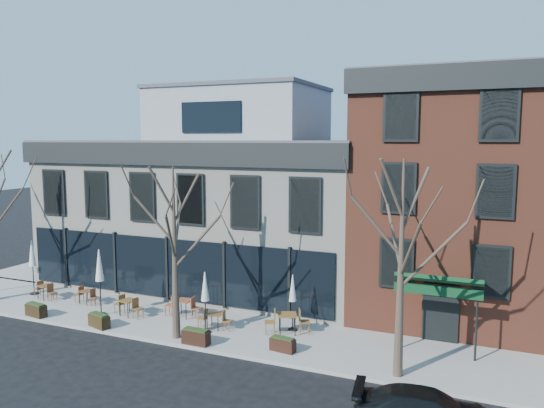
% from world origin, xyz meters
% --- Properties ---
extents(ground, '(120.00, 120.00, 0.00)m').
position_xyz_m(ground, '(0.00, 0.00, 0.00)').
color(ground, black).
rests_on(ground, ground).
extents(sidewalk_front, '(33.50, 4.70, 0.15)m').
position_xyz_m(sidewalk_front, '(3.25, -2.15, 0.07)').
color(sidewalk_front, gray).
rests_on(sidewalk_front, ground).
extents(sidewalk_side, '(4.50, 12.00, 0.15)m').
position_xyz_m(sidewalk_side, '(-11.25, 6.00, 0.07)').
color(sidewalk_side, gray).
rests_on(sidewalk_side, ground).
extents(corner_building, '(18.39, 10.39, 11.10)m').
position_xyz_m(corner_building, '(0.07, 5.07, 4.72)').
color(corner_building, beige).
rests_on(corner_building, ground).
extents(red_brick_building, '(8.20, 11.78, 11.18)m').
position_xyz_m(red_brick_building, '(13.00, 4.98, 5.64)').
color(red_brick_building, brown).
rests_on(red_brick_building, ground).
extents(tree_mid, '(3.50, 3.55, 7.04)m').
position_xyz_m(tree_mid, '(3.01, -3.90, 3.79)').
color(tree_mid, '#382B21').
rests_on(tree_mid, sidewalk_front).
extents(tree_right, '(3.72, 3.77, 7.48)m').
position_xyz_m(tree_right, '(12.01, -3.90, 4.02)').
color(tree_right, '#382B21').
rests_on(tree_right, sidewalk_front).
extents(cafe_set_0, '(1.68, 0.78, 0.86)m').
position_xyz_m(cafe_set_0, '(-6.14, -2.00, 0.59)').
color(cafe_set_0, brown).
rests_on(cafe_set_0, sidewalk_front).
extents(cafe_set_1, '(1.57, 0.69, 0.81)m').
position_xyz_m(cafe_set_1, '(-3.59, -1.82, 0.57)').
color(cafe_set_1, brown).
rests_on(cafe_set_1, sidewalk_front).
extents(cafe_set_2, '(1.77, 0.82, 0.91)m').
position_xyz_m(cafe_set_2, '(-0.56, -2.45, 0.62)').
color(cafe_set_2, brown).
rests_on(cafe_set_2, sidewalk_front).
extents(cafe_set_3, '(1.86, 0.78, 0.97)m').
position_xyz_m(cafe_set_3, '(1.87, -1.60, 0.65)').
color(cafe_set_3, brown).
rests_on(cafe_set_3, sidewalk_front).
extents(cafe_set_4, '(1.58, 0.69, 0.82)m').
position_xyz_m(cafe_set_4, '(3.96, -2.39, 0.57)').
color(cafe_set_4, brown).
rests_on(cafe_set_4, sidewalk_front).
extents(cafe_set_5, '(1.96, 1.25, 1.02)m').
position_xyz_m(cafe_set_5, '(7.02, -1.68, 0.67)').
color(cafe_set_5, brown).
rests_on(cafe_set_5, sidewalk_front).
extents(umbrella_0, '(0.46, 0.46, 2.88)m').
position_xyz_m(umbrella_0, '(-7.34, -1.63, 2.18)').
color(umbrella_0, black).
rests_on(umbrella_0, sidewalk_front).
extents(umbrella_1, '(0.50, 0.50, 3.10)m').
position_xyz_m(umbrella_1, '(-1.76, -2.91, 2.34)').
color(umbrella_1, black).
rests_on(umbrella_1, sidewalk_front).
extents(umbrella_3, '(0.42, 0.42, 2.63)m').
position_xyz_m(umbrella_3, '(3.83, -2.97, 2.01)').
color(umbrella_3, black).
rests_on(umbrella_3, sidewalk_front).
extents(umbrella_4, '(0.39, 0.39, 2.42)m').
position_xyz_m(umbrella_4, '(7.09, -1.23, 1.86)').
color(umbrella_4, black).
rests_on(umbrella_4, sidewalk_front).
extents(planter_0, '(1.13, 0.58, 0.60)m').
position_xyz_m(planter_0, '(-4.43, -4.20, 0.45)').
color(planter_0, black).
rests_on(planter_0, sidewalk_front).
extents(planter_1, '(1.15, 0.72, 0.60)m').
position_xyz_m(planter_1, '(-0.76, -4.20, 0.45)').
color(planter_1, black).
rests_on(planter_1, sidewalk_front).
extents(planter_2, '(1.12, 0.46, 0.62)m').
position_xyz_m(planter_2, '(4.12, -4.20, 0.46)').
color(planter_2, black).
rests_on(planter_2, sidewalk_front).
extents(planter_3, '(1.03, 0.51, 0.55)m').
position_xyz_m(planter_3, '(7.55, -3.50, 0.42)').
color(planter_3, black).
rests_on(planter_3, sidewalk_front).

